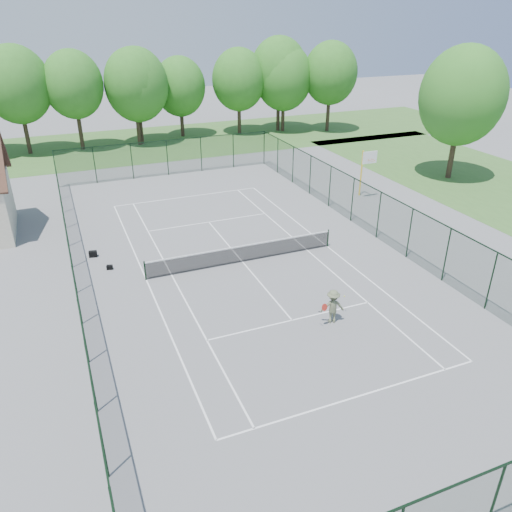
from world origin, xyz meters
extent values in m
plane|color=slate|center=(0.00, 0.00, 0.00)|extent=(140.00, 140.00, 0.00)
cube|color=#437130|center=(0.00, 30.00, 0.01)|extent=(80.00, 16.00, 0.01)
cube|color=#437130|center=(24.00, 4.00, 0.01)|extent=(14.00, 40.00, 0.01)
cube|color=white|center=(0.00, 11.88, 0.00)|extent=(10.97, 0.08, 0.01)
cube|color=white|center=(0.00, -11.88, 0.00)|extent=(10.97, 0.08, 0.01)
cube|color=white|center=(0.00, 6.40, 0.00)|extent=(8.23, 0.08, 0.01)
cube|color=white|center=(0.00, -6.40, 0.00)|extent=(8.23, 0.08, 0.01)
cube|color=white|center=(5.49, 0.00, 0.00)|extent=(0.08, 23.77, 0.01)
cube|color=white|center=(-5.49, 0.00, 0.00)|extent=(0.08, 23.77, 0.01)
cube|color=white|center=(4.12, 0.00, 0.00)|extent=(0.08, 23.77, 0.01)
cube|color=white|center=(-4.12, 0.00, 0.00)|extent=(0.08, 23.77, 0.01)
cube|color=white|center=(0.00, 0.00, 0.00)|extent=(0.08, 12.80, 0.01)
cylinder|color=black|center=(-5.50, 0.00, 0.55)|extent=(0.08, 0.08, 1.10)
cylinder|color=black|center=(5.50, 0.00, 0.55)|extent=(0.08, 0.08, 1.10)
cube|color=black|center=(0.00, 0.00, 0.50)|extent=(11.00, 0.02, 0.96)
cube|color=white|center=(0.00, 0.00, 1.00)|extent=(11.00, 0.05, 0.07)
cube|color=#16331E|center=(0.00, 18.00, 1.50)|extent=(18.00, 0.02, 3.00)
cube|color=#16331E|center=(0.00, -18.00, 1.50)|extent=(18.00, 0.02, 3.00)
cube|color=#16331E|center=(9.00, 0.00, 1.50)|extent=(0.02, 36.00, 3.00)
cube|color=#16331E|center=(-9.00, 0.00, 1.50)|extent=(0.02, 36.00, 3.00)
cube|color=black|center=(0.00, 18.00, 3.00)|extent=(18.00, 0.05, 0.05)
cube|color=black|center=(0.00, -18.00, 3.00)|extent=(18.00, 0.05, 0.05)
cube|color=black|center=(9.00, 0.00, 3.00)|extent=(0.05, 36.00, 0.05)
cube|color=black|center=(-9.00, 0.00, 3.00)|extent=(0.05, 36.00, 0.05)
cylinder|color=#3E2D21|center=(0.00, 30.00, 2.10)|extent=(0.40, 0.40, 4.20)
ellipsoid|color=#398629|center=(0.00, 30.00, 6.00)|extent=(6.40, 6.40, 7.40)
cylinder|color=#3E2D21|center=(16.50, 30.00, 2.10)|extent=(0.40, 0.40, 4.20)
ellipsoid|color=#398629|center=(16.50, 30.00, 6.00)|extent=(6.40, 6.40, 7.40)
cylinder|color=yellow|center=(12.37, 7.18, 1.75)|extent=(0.12, 0.12, 3.50)
cube|color=yellow|center=(12.37, 6.73, 3.35)|extent=(0.08, 0.90, 0.08)
cube|color=white|center=(12.37, 6.28, 3.20)|extent=(1.20, 0.05, 0.90)
torus|color=#BE5915|center=(12.37, 6.05, 3.05)|extent=(0.48, 0.48, 0.02)
cylinder|color=#3E2D21|center=(21.88, 8.17, 2.35)|extent=(0.45, 0.45, 4.70)
ellipsoid|color=#398629|center=(21.88, 8.17, 6.72)|extent=(6.72, 6.72, 7.83)
cube|color=black|center=(-7.79, 3.92, 0.18)|extent=(0.48, 0.34, 0.36)
cube|color=black|center=(-7.11, 1.96, 0.12)|extent=(0.36, 0.28, 0.25)
imported|color=#606749|center=(1.63, -7.18, 0.82)|extent=(1.19, 0.89, 1.65)
sphere|color=#D9E33E|center=(2.48, -6.78, 0.94)|extent=(0.07, 0.07, 0.07)
camera|label=1|loc=(-8.87, -23.64, 12.91)|focal=35.00mm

